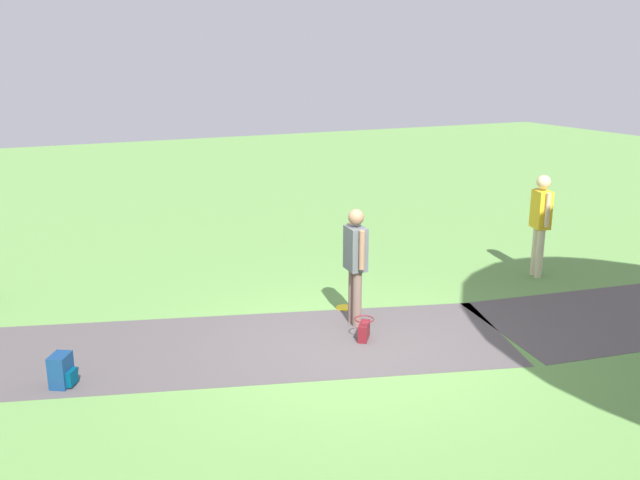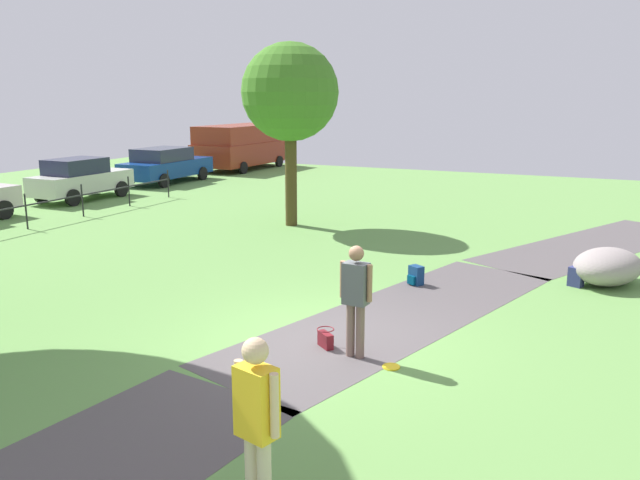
% 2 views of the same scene
% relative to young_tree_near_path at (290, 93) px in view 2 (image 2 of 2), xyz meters
% --- Properties ---
extents(ground_plane, '(48.00, 48.00, 0.00)m').
position_rel_young_tree_near_path_xyz_m(ground_plane, '(-8.17, -4.76, -3.88)').
color(ground_plane, '#609047').
extents(footpath_segment_mid, '(8.32, 4.49, 0.01)m').
position_rel_young_tree_near_path_xyz_m(footpath_segment_mid, '(-6.43, -5.49, -3.88)').
color(footpath_segment_mid, '#504A4B').
rests_on(footpath_segment_mid, ground).
extents(footpath_segment_far, '(8.19, 5.61, 0.01)m').
position_rel_young_tree_near_path_xyz_m(footpath_segment_far, '(0.99, -8.42, -3.88)').
color(footpath_segment_far, '#504A4B').
rests_on(footpath_segment_far, ground).
extents(young_tree_near_path, '(2.83, 2.83, 5.34)m').
position_rel_young_tree_near_path_xyz_m(young_tree_near_path, '(0.00, 0.00, 0.00)').
color(young_tree_near_path, '#473A1B').
rests_on(young_tree_near_path, ground).
extents(lawn_boulder, '(2.04, 1.82, 0.76)m').
position_rel_young_tree_near_path_xyz_m(lawn_boulder, '(-2.81, -8.78, -3.50)').
color(lawn_boulder, gray).
rests_on(lawn_boulder, ground).
extents(woman_with_handbag, '(0.27, 0.52, 1.71)m').
position_rel_young_tree_near_path_xyz_m(woman_with_handbag, '(-8.53, -5.45, -2.89)').
color(woman_with_handbag, '#72594F').
rests_on(woman_with_handbag, ground).
extents(man_near_boulder, '(0.33, 0.50, 1.81)m').
position_rel_young_tree_near_path_xyz_m(man_near_boulder, '(-12.49, -6.07, -2.82)').
color(man_near_boulder, beige).
rests_on(man_near_boulder, ground).
extents(handbag_on_grass, '(0.38, 0.38, 0.31)m').
position_rel_young_tree_near_path_xyz_m(handbag_on_grass, '(-8.39, -4.90, -3.74)').
color(handbag_on_grass, maroon).
rests_on(handbag_on_grass, ground).
extents(backpack_by_boulder, '(0.33, 0.33, 0.40)m').
position_rel_young_tree_near_path_xyz_m(backpack_by_boulder, '(-3.24, -8.22, -3.69)').
color(backpack_by_boulder, navy).
rests_on(backpack_by_boulder, ground).
extents(spare_backpack_on_lawn, '(0.35, 0.34, 0.40)m').
position_rel_young_tree_near_path_xyz_m(spare_backpack_on_lawn, '(-4.51, -5.20, -3.69)').
color(spare_backpack_on_lawn, navy).
rests_on(spare_backpack_on_lawn, ground).
extents(frisbee_on_grass, '(0.26, 0.26, 0.02)m').
position_rel_young_tree_near_path_xyz_m(frisbee_on_grass, '(-8.68, -6.07, -3.87)').
color(frisbee_on_grass, yellow).
rests_on(frisbee_on_grass, ground).
extents(parked_coupe_black, '(3.92, 1.79, 1.56)m').
position_rel_young_tree_near_path_xyz_m(parked_coupe_black, '(0.96, 9.29, -3.08)').
color(parked_coupe_black, beige).
rests_on(parked_coupe_black, ground).
extents(parked_compact_green, '(4.58, 2.00, 1.56)m').
position_rel_young_tree_near_path_xyz_m(parked_compact_green, '(6.19, 9.44, -3.07)').
color(parked_compact_green, navy).
rests_on(parked_compact_green, ground).
extents(delivery_van, '(5.80, 2.81, 2.30)m').
position_rel_young_tree_near_path_xyz_m(delivery_van, '(12.32, 9.27, -2.61)').
color(delivery_van, maroon).
rests_on(delivery_van, ground).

